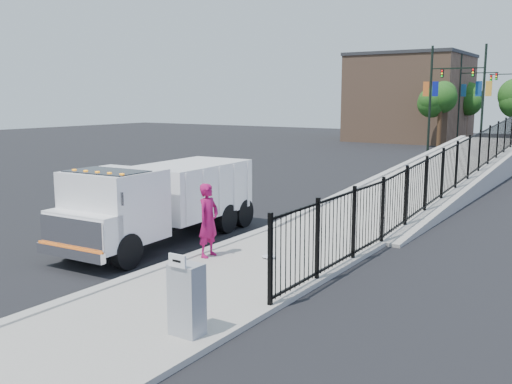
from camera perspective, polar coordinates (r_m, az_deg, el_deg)
The scene contains 16 objects.
ground at distance 14.98m, azimuth -6.16°, elevation -6.70°, with size 120.00×120.00×0.00m, color black.
sidewalk at distance 12.33m, azimuth -5.12°, elevation -9.97°, with size 3.55×12.00×0.12m, color #9E998E.
curb at distance 13.54m, azimuth -11.59°, elevation -8.24°, with size 0.30×12.00×0.16m, color #ADAAA3.
ramp at distance 28.30m, azimuth 18.42°, elevation 0.51°, with size 3.95×24.00×1.70m, color #9E998E.
iron_fence at distance 23.99m, azimuth 19.34°, elevation 1.11°, with size 0.10×28.00×1.80m, color black.
truck at distance 16.44m, azimuth -9.76°, elevation -0.61°, with size 2.56×6.95×2.35m.
worker at distance 14.55m, azimuth -4.78°, elevation -2.84°, with size 0.69×0.45×1.89m, color #970F4C.
utility_cabinet at distance 9.96m, azimuth -6.93°, elevation -10.61°, with size 0.55×0.40×1.25m, color gray.
arrow_sign at distance 9.57m, azimuth -7.87°, elevation -6.83°, with size 0.35×0.04×0.22m, color white.
debris at distance 14.57m, azimuth 1.27°, elevation -6.44°, with size 0.36×0.36×0.09m, color silver.
light_pole_0 at distance 45.80m, azimuth 17.41°, elevation 9.27°, with size 3.77×0.22×8.00m.
light_pole_1 at distance 45.55m, azimuth 21.39°, elevation 9.05°, with size 3.77×0.22×8.00m.
light_pole_2 at distance 55.06m, azimuth 19.98°, elevation 9.09°, with size 3.77×0.22×8.00m.
tree_0 at distance 49.54m, azimuth 17.99°, elevation 8.73°, with size 2.61×2.61×5.30m.
tree_2 at distance 58.70m, azimuth 20.33°, elevation 8.65°, with size 2.80×2.80×5.40m.
building at distance 58.02m, azimuth 15.14°, elevation 8.95°, with size 10.00×10.00×8.00m, color #8C664C.
Camera 1 is at (9.18, -11.10, 4.14)m, focal length 40.00 mm.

